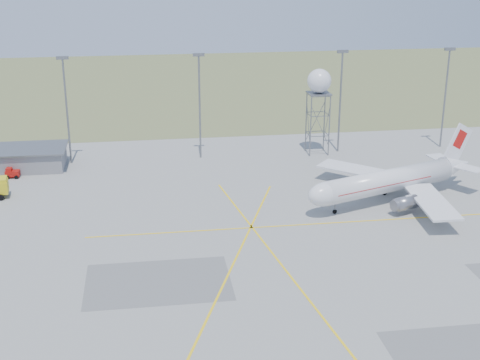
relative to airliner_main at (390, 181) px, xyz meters
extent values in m
plane|color=#9A9A95|center=(-18.31, -37.50, -3.50)|extent=(400.00, 400.00, 0.00)
cube|color=#596839|center=(-18.31, 102.50, -3.48)|extent=(400.00, 120.00, 0.03)
cube|color=slate|center=(-63.31, 26.50, -1.70)|extent=(18.00, 9.00, 3.60)
cube|color=slate|center=(-63.31, 26.50, 0.25)|extent=(19.00, 10.00, 0.30)
cylinder|color=slate|center=(-53.31, 28.50, 6.50)|extent=(0.36, 0.36, 20.00)
cube|color=slate|center=(-53.31, 28.50, 16.70)|extent=(2.20, 0.50, 0.60)
cylinder|color=slate|center=(-28.31, 28.50, 6.50)|extent=(0.36, 0.36, 20.00)
cube|color=slate|center=(-28.31, 28.50, 16.70)|extent=(2.20, 0.50, 0.60)
cylinder|color=slate|center=(-0.31, 28.50, 6.50)|extent=(0.36, 0.36, 20.00)
cube|color=slate|center=(-0.31, 28.50, 16.70)|extent=(2.20, 0.50, 0.60)
cylinder|color=slate|center=(21.69, 28.50, 6.50)|extent=(0.36, 0.36, 20.00)
cube|color=slate|center=(21.69, 28.50, 16.70)|extent=(2.20, 0.50, 0.60)
cylinder|color=silver|center=(-0.54, -0.20, 0.10)|extent=(24.36, 12.22, 3.79)
ellipsoid|color=silver|center=(-12.05, -4.54, 0.10)|extent=(7.00, 5.68, 3.79)
cube|color=black|center=(-13.12, -4.94, 0.67)|extent=(2.08, 2.45, 0.92)
cone|color=silver|center=(13.63, 5.14, 0.38)|extent=(6.65, 5.55, 3.79)
cube|color=silver|center=(13.63, 5.14, 4.36)|extent=(5.77, 2.40, 7.12)
cube|color=#B30E0B|center=(13.81, 5.21, 5.02)|extent=(3.16, 1.45, 3.65)
cube|color=silver|center=(12.12, 7.81, 0.86)|extent=(4.67, 5.94, 0.17)
cube|color=silver|center=(14.26, 2.14, 0.86)|extent=(4.67, 5.94, 0.17)
cube|color=silver|center=(-2.21, 8.27, -0.85)|extent=(14.13, 13.70, 0.34)
cube|color=silver|center=(3.79, -7.67, -0.85)|extent=(5.93, 15.50, 0.34)
cylinder|color=slate|center=(-3.36, 4.60, -1.70)|extent=(4.49, 3.44, 2.18)
cylinder|color=slate|center=(0.51, -5.67, -1.70)|extent=(4.49, 3.44, 2.18)
cube|color=#B30E0B|center=(-2.31, -0.87, 0.19)|extent=(19.06, 10.26, 0.11)
cylinder|color=black|center=(-10.28, -3.88, -3.07)|extent=(0.85, 0.85, 0.85)
cube|color=black|center=(1.23, 0.46, -3.07)|extent=(2.89, 5.65, 0.85)
cylinder|color=slate|center=(1.23, 0.46, -2.65)|extent=(0.29, 0.29, 1.70)
cylinder|color=slate|center=(-6.80, 26.04, 2.62)|extent=(0.23, 0.23, 12.24)
cylinder|color=slate|center=(-3.03, 26.04, 2.62)|extent=(0.23, 0.23, 12.24)
cylinder|color=slate|center=(-3.03, 29.81, 2.62)|extent=(0.23, 0.23, 12.24)
cylinder|color=slate|center=(-6.80, 29.81, 2.62)|extent=(0.23, 0.23, 12.24)
cube|color=slate|center=(-4.91, 27.93, 8.74)|extent=(4.37, 4.37, 0.24)
sphere|color=silver|center=(-4.91, 27.93, 11.19)|extent=(4.71, 4.71, 4.71)
cube|color=gold|center=(-63.17, 11.13, -0.75)|extent=(2.55, 2.88, 1.33)
cube|color=black|center=(-62.51, 11.21, -0.65)|extent=(0.36, 2.46, 0.95)
cube|color=#A3100B|center=(-62.98, 21.19, -2.67)|extent=(2.50, 1.66, 0.99)
cube|color=#A3100B|center=(-63.53, 21.22, -1.90)|extent=(1.06, 1.37, 0.55)
camera|label=1|loc=(-39.11, -97.39, 36.06)|focal=50.00mm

